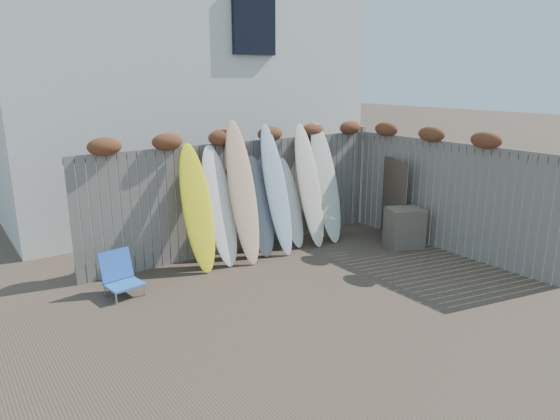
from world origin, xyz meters
TOP-DOWN VIEW (x-y plane):
  - ground at (0.00, 0.00)m, footprint 80.00×80.00m
  - back_fence at (0.06, 2.39)m, footprint 6.05×0.28m
  - right_fence at (2.99, 0.25)m, footprint 0.28×4.40m
  - house at (0.50, 6.50)m, footprint 8.50×5.50m
  - beach_chair at (-2.54, 1.70)m, footprint 0.55×0.58m
  - wooden_crate at (2.54, 0.73)m, footprint 0.79×0.73m
  - lattice_panel at (2.86, 1.35)m, footprint 0.42×0.98m
  - surfboard_0 at (-1.11, 1.98)m, footprint 0.55×0.76m
  - surfboard_1 at (-0.69, 1.99)m, footprint 0.54×0.72m
  - surfboard_2 at (-0.28, 1.91)m, footprint 0.56×0.88m
  - surfboard_3 at (0.10, 1.99)m, footprint 0.56×0.66m
  - surfboard_4 at (0.44, 1.92)m, footprint 0.45×0.81m
  - surfboard_5 at (0.83, 2.03)m, footprint 0.52×0.64m
  - surfboard_6 at (1.21, 1.94)m, footprint 0.52×0.83m
  - surfboard_7 at (1.62, 1.95)m, footprint 0.58×0.82m

SIDE VIEW (x-z plane):
  - ground at x=0.00m, z-range 0.00..0.00m
  - beach_chair at x=-2.54m, z-range -0.02..0.62m
  - wooden_crate at x=2.54m, z-range 0.00..0.74m
  - lattice_panel at x=2.86m, z-range 0.00..1.56m
  - surfboard_5 at x=0.83m, z-range 0.00..1.67m
  - surfboard_3 at x=0.10m, z-range 0.00..1.77m
  - surfboard_1 at x=-0.69m, z-range 0.00..2.01m
  - surfboard_0 at x=-1.11m, z-range 0.00..2.07m
  - surfboard_7 at x=1.62m, z-range 0.00..2.25m
  - surfboard_6 at x=1.21m, z-range 0.00..2.27m
  - right_fence at x=2.99m, z-range 0.02..2.26m
  - surfboard_4 at x=0.44m, z-range 0.00..2.30m
  - back_fence at x=0.06m, z-range 0.06..2.30m
  - surfboard_2 at x=-0.28m, z-range 0.00..2.40m
  - house at x=0.50m, z-range 0.04..6.36m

